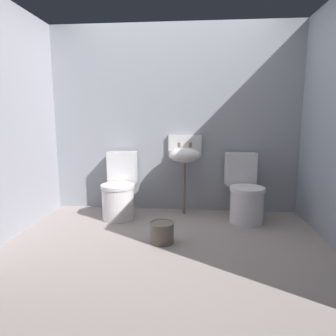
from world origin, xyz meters
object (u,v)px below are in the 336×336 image
Objects in this scene: toilet_right at (245,194)px; sink at (185,155)px; bucket at (162,232)px; toilet_left at (119,191)px.

toilet_right is 0.86m from sink.
toilet_right is at bearing 39.29° from bucket.
sink is 4.01× the size of bucket.
toilet_left is at bearing 129.21° from bucket.
toilet_right reaches higher than bucket.
toilet_right is 0.79× the size of sink.
sink reaches higher than bucket.
sink is 1.15m from bucket.
bucket is at bearing 31.57° from toilet_right.
toilet_left is at bearing -166.57° from sink.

